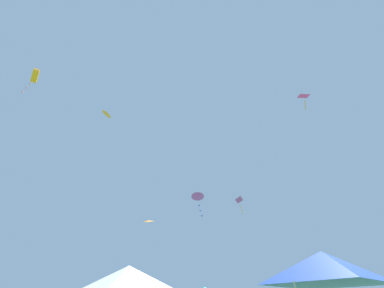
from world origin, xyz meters
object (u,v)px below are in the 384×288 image
(kite_magenta_diamond, at_px, (304,96))
(canopy_tent_white, at_px, (128,280))
(kite_orange_box, at_px, (35,76))
(kite_purple_diamond, at_px, (239,201))
(canopy_tent_blue, at_px, (324,267))
(kite_orange_delta, at_px, (107,114))
(kite_orange_diamond, at_px, (149,221))
(kite_purple_delta, at_px, (198,196))

(kite_magenta_diamond, bearing_deg, canopy_tent_white, -132.10)
(kite_orange_box, bearing_deg, kite_magenta_diamond, 19.45)
(kite_magenta_diamond, bearing_deg, kite_purple_diamond, 166.13)
(canopy_tent_white, relative_size, kite_orange_box, 1.11)
(canopy_tent_blue, height_order, kite_orange_delta, kite_orange_delta)
(canopy_tent_blue, height_order, kite_orange_diamond, kite_orange_diamond)
(kite_purple_delta, relative_size, kite_purple_diamond, 0.95)
(canopy_tent_blue, bearing_deg, kite_magenta_diamond, 63.66)
(kite_orange_box, distance_m, kite_orange_diamond, 19.08)
(canopy_tent_white, distance_m, kite_orange_delta, 27.25)
(kite_orange_delta, xyz_separation_m, kite_purple_diamond, (16.18, 5.53, -9.84))
(canopy_tent_white, height_order, kite_purple_delta, kite_purple_delta)
(kite_orange_diamond, relative_size, kite_purple_diamond, 0.50)
(kite_orange_delta, bearing_deg, canopy_tent_white, -59.10)
(canopy_tent_white, bearing_deg, kite_orange_delta, 120.90)
(kite_purple_diamond, bearing_deg, kite_purple_delta, -111.21)
(kite_orange_diamond, xyz_separation_m, kite_magenta_diamond, (18.40, 8.51, 19.29))
(canopy_tent_white, height_order, kite_purple_diamond, kite_purple_diamond)
(kite_orange_delta, bearing_deg, kite_purple_delta, -27.92)
(kite_purple_diamond, distance_m, kite_magenta_diamond, 17.23)
(canopy_tent_white, bearing_deg, kite_purple_diamond, 71.82)
(kite_orange_diamond, distance_m, kite_purple_delta, 4.37)
(canopy_tent_blue, relative_size, kite_orange_box, 1.25)
(kite_magenta_diamond, bearing_deg, kite_orange_delta, -173.25)
(kite_purple_diamond, bearing_deg, kite_orange_delta, -161.13)
(kite_orange_box, distance_m, kite_magenta_diamond, 33.05)
(canopy_tent_blue, height_order, kite_purple_diamond, kite_purple_diamond)
(kite_purple_diamond, height_order, kite_magenta_diamond, kite_magenta_diamond)
(kite_orange_delta, xyz_separation_m, kite_magenta_diamond, (26.07, 3.09, 4.06))
(kite_orange_delta, relative_size, kite_purple_diamond, 0.69)
(kite_orange_diamond, bearing_deg, canopy_tent_white, -80.94)
(kite_orange_diamond, bearing_deg, kite_purple_delta, -10.65)
(canopy_tent_blue, relative_size, kite_magenta_diamond, 1.29)
(kite_orange_delta, xyz_separation_m, kite_purple_delta, (11.64, -6.17, -13.57))
(canopy_tent_white, xyz_separation_m, kite_magenta_diamond, (16.79, 18.58, 24.47))
(canopy_tent_white, distance_m, kite_purple_delta, 11.81)
(canopy_tent_white, height_order, kite_orange_delta, kite_orange_delta)
(kite_orange_box, bearing_deg, canopy_tent_blue, -20.27)
(kite_purple_delta, xyz_separation_m, kite_purple_diamond, (4.54, 11.70, 3.73))
(canopy_tent_white, bearing_deg, kite_purple_delta, 75.78)
(canopy_tent_blue, relative_size, kite_purple_delta, 2.02)
(kite_orange_box, xyz_separation_m, kite_purple_delta, (16.38, 1.62, -12.63))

